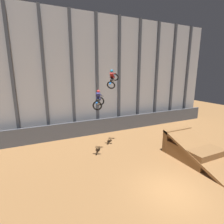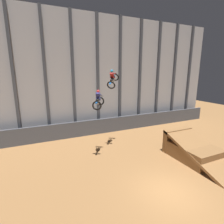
{
  "view_description": "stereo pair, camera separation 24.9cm",
  "coord_description": "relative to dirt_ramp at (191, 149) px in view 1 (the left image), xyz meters",
  "views": [
    {
      "loc": [
        -6.96,
        -6.61,
        6.87
      ],
      "look_at": [
        -0.71,
        6.64,
        3.5
      ],
      "focal_mm": 28.0,
      "sensor_mm": 36.0,
      "label": 1
    },
    {
      "loc": [
        -6.73,
        -6.71,
        6.87
      ],
      "look_at": [
        -0.71,
        6.64,
        3.5
      ],
      "focal_mm": 28.0,
      "sensor_mm": 36.0,
      "label": 2
    }
  ],
  "objects": [
    {
      "name": "arena_back_wall",
      "position": [
        -4.62,
        9.57,
        5.77
      ],
      "size": [
        32.0,
        0.4,
        12.95
      ],
      "color": "#A3A8B2",
      "rests_on": "ground_plane"
    },
    {
      "name": "rider_bike_left_air",
      "position": [
        -6.74,
        3.48,
        3.97
      ],
      "size": [
        1.41,
        1.76,
        1.51
      ],
      "rotation": [
        0.08,
        0.0,
        -0.52
      ],
      "color": "black"
    },
    {
      "name": "dirt_ramp",
      "position": [
        0.0,
        0.0,
        0.0
      ],
      "size": [
        2.86,
        5.62,
        2.12
      ],
      "color": "brown",
      "rests_on": "ground_plane"
    },
    {
      "name": "ground_plane",
      "position": [
        -4.62,
        -2.65,
        -0.71
      ],
      "size": [
        60.0,
        60.0,
        0.0
      ],
      "primitive_type": "plane",
      "color": "olive"
    },
    {
      "name": "lower_barrier",
      "position": [
        -4.62,
        8.43,
        0.14
      ],
      "size": [
        31.36,
        0.2,
        1.7
      ],
      "color": "#474C56",
      "rests_on": "ground_plane"
    },
    {
      "name": "rider_bike_right_air",
      "position": [
        -4.95,
        4.67,
        5.58
      ],
      "size": [
        1.65,
        1.75,
        1.69
      ],
      "rotation": [
        0.47,
        0.0,
        -0.71
      ],
      "color": "black"
    }
  ]
}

